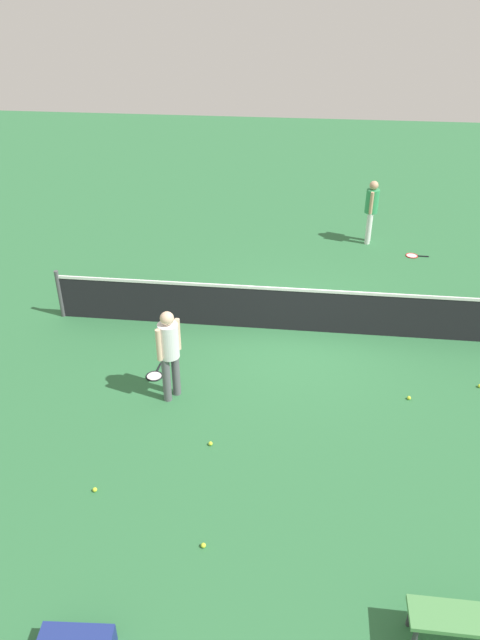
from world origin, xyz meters
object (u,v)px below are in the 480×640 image
at_px(tennis_ball_by_net, 480,386).
at_px(tennis_ball_midcourt, 95,490).
at_px(tennis_racket_far_player, 413,256).
at_px(courtside_bench, 479,622).
at_px(player_near_side, 169,348).
at_px(tennis_ball_stray_left, 211,444).
at_px(tennis_ball_baseline, 409,398).
at_px(player_far_side, 371,207).
at_px(tennis_racket_near_player, 155,375).
at_px(tennis_ball_near_player, 203,545).

distance_m(tennis_ball_by_net, tennis_ball_midcourt, 6.79).
xyz_separation_m(tennis_racket_far_player, courtside_bench, (-0.72, -10.35, 0.40)).
relative_size(player_near_side, tennis_ball_stray_left, 25.76).
bearing_deg(tennis_ball_stray_left, player_near_side, 127.01).
bearing_deg(tennis_ball_stray_left, courtside_bench, -39.56).
bearing_deg(tennis_ball_by_net, tennis_ball_baseline, -159.14).
distance_m(tennis_ball_by_net, tennis_ball_stray_left, 4.96).
bearing_deg(player_far_side, tennis_ball_stray_left, -109.64).
height_order(tennis_racket_near_player, courtside_bench, courtside_bench).
bearing_deg(tennis_racket_near_player, tennis_ball_baseline, -2.02).
distance_m(player_far_side, tennis_ball_by_net, 6.59).
distance_m(player_near_side, courtside_bench, 5.79).
distance_m(tennis_ball_near_player, courtside_bench, 3.31).
distance_m(player_far_side, tennis_ball_stray_left, 8.92).
relative_size(tennis_ball_stray_left, courtside_bench, 0.04).
height_order(player_far_side, tennis_racket_far_player, player_far_side).
relative_size(tennis_ball_midcourt, courtside_bench, 0.04).
xyz_separation_m(player_far_side, tennis_ball_near_player, (-2.77, -10.23, -0.98)).
bearing_deg(tennis_ball_by_net, tennis_racket_near_player, -176.73).
bearing_deg(tennis_racket_near_player, player_near_side, -50.57).
distance_m(player_near_side, tennis_racket_near_player, 1.23).
bearing_deg(tennis_racket_far_player, tennis_ball_by_net, -85.52).
bearing_deg(tennis_ball_midcourt, tennis_ball_near_player, -23.79).
bearing_deg(tennis_ball_baseline, tennis_ball_by_net, 20.86).
height_order(tennis_racket_near_player, tennis_ball_near_player, tennis_ball_near_player).
bearing_deg(tennis_racket_near_player, tennis_racket_far_player, 47.41).
distance_m(tennis_ball_near_player, tennis_ball_stray_left, 1.89).
bearing_deg(courtside_bench, player_far_side, 92.01).
height_order(player_far_side, tennis_ball_by_net, player_far_side).
relative_size(tennis_ball_midcourt, tennis_ball_baseline, 1.00).
distance_m(tennis_ball_near_player, tennis_ball_midcourt, 1.86).
distance_m(tennis_racket_near_player, tennis_ball_near_player, 3.87).
xyz_separation_m(player_near_side, tennis_ball_baseline, (4.08, 0.39, -0.98)).
relative_size(tennis_ball_near_player, tennis_ball_by_net, 1.00).
height_order(tennis_ball_by_net, tennis_ball_midcourt, same).
bearing_deg(tennis_ball_near_player, tennis_racket_near_player, 113.07).
xyz_separation_m(tennis_ball_near_player, courtside_bench, (3.16, -0.91, 0.38)).
xyz_separation_m(tennis_racket_far_player, tennis_ball_by_net, (0.43, -5.54, 0.02)).
distance_m(tennis_ball_stray_left, courtside_bench, 4.39).
height_order(player_far_side, tennis_ball_near_player, player_far_side).
xyz_separation_m(player_near_side, tennis_ball_near_player, (1.06, -3.01, -0.98)).
xyz_separation_m(player_far_side, tennis_ball_stray_left, (-2.98, -8.35, -0.98)).
height_order(tennis_racket_near_player, tennis_racket_far_player, same).
height_order(tennis_ball_stray_left, courtside_bench, courtside_bench).
bearing_deg(player_near_side, tennis_ball_midcourt, -105.76).
bearing_deg(tennis_ball_baseline, tennis_ball_stray_left, -154.75).
height_order(tennis_ball_midcourt, tennis_ball_baseline, same).
height_order(tennis_racket_far_player, courtside_bench, courtside_bench).
height_order(player_near_side, tennis_ball_by_net, player_near_side).
bearing_deg(tennis_ball_baseline, player_far_side, 92.12).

